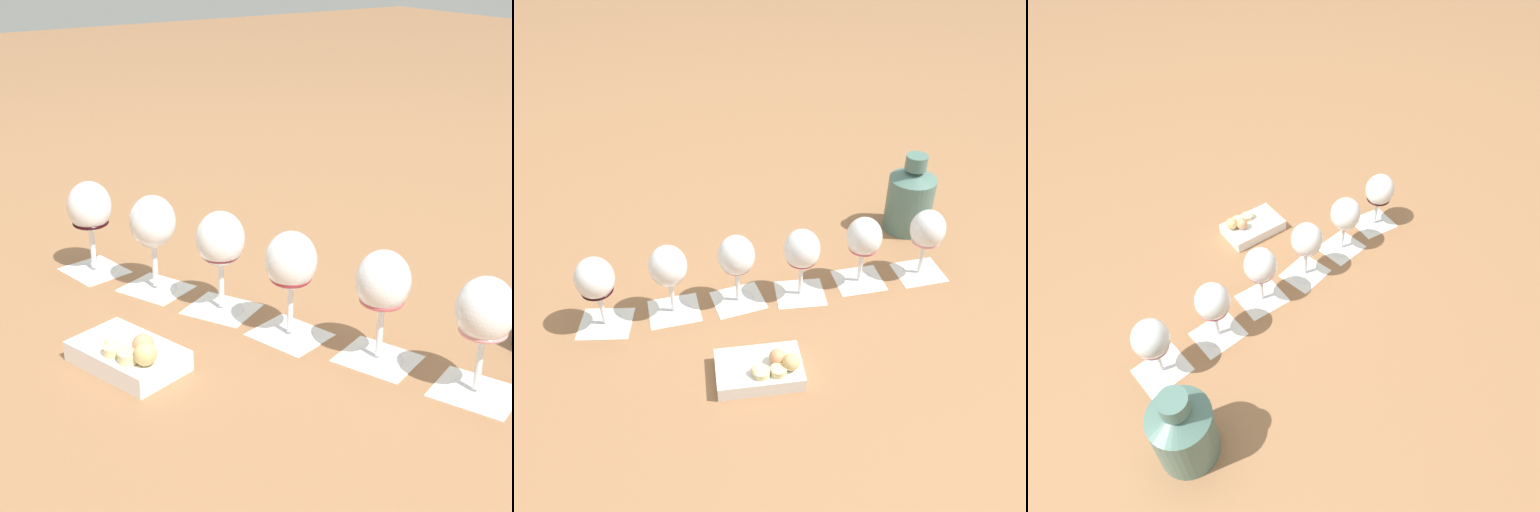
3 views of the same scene
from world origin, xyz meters
TOP-DOWN VIEW (x-y plane):
  - ground_plane at (0.00, 0.00)m, footprint 8.00×8.00m
  - tasting_card_0 at (-0.33, -0.14)m, footprint 0.14×0.13m
  - tasting_card_1 at (-0.19, -0.09)m, footprint 0.14×0.13m
  - tasting_card_2 at (-0.06, -0.02)m, footprint 0.13×0.12m
  - tasting_card_3 at (0.07, 0.02)m, footprint 0.14×0.14m
  - tasting_card_4 at (0.20, 0.08)m, footprint 0.14×0.13m
  - tasting_card_5 at (0.34, 0.14)m, footprint 0.12×0.11m
  - wine_glass_0 at (-0.33, -0.14)m, footprint 0.08×0.08m
  - wine_glass_1 at (-0.19, -0.09)m, footprint 0.08×0.08m
  - wine_glass_2 at (-0.06, -0.02)m, footprint 0.08×0.08m
  - wine_glass_3 at (0.07, 0.02)m, footprint 0.08×0.08m
  - wine_glass_4 at (0.20, 0.08)m, footprint 0.08×0.08m
  - wine_glass_5 at (0.34, 0.14)m, footprint 0.08×0.08m
  - ceramic_vase at (-0.31, -0.33)m, footprint 0.12×0.12m
  - snack_dish at (-0.01, 0.23)m, footprint 0.19×0.14m

SIDE VIEW (x-z plane):
  - ground_plane at x=0.00m, z-range 0.00..0.00m
  - tasting_card_0 at x=-0.33m, z-range 0.00..0.00m
  - tasting_card_1 at x=-0.19m, z-range 0.00..0.00m
  - tasting_card_2 at x=-0.06m, z-range 0.00..0.00m
  - tasting_card_3 at x=0.07m, z-range 0.00..0.00m
  - tasting_card_4 at x=0.20m, z-range 0.00..0.00m
  - tasting_card_5 at x=0.34m, z-range 0.00..0.00m
  - snack_dish at x=-0.01m, z-range -0.01..0.05m
  - ceramic_vase at x=-0.31m, z-range -0.01..0.20m
  - wine_glass_3 at x=0.07m, z-range 0.03..0.20m
  - wine_glass_2 at x=-0.06m, z-range 0.03..0.20m
  - wine_glass_4 at x=0.20m, z-range 0.03..0.20m
  - wine_glass_1 at x=-0.19m, z-range 0.03..0.20m
  - wine_glass_0 at x=-0.33m, z-range 0.03..0.20m
  - wine_glass_5 at x=0.34m, z-range 0.03..0.20m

